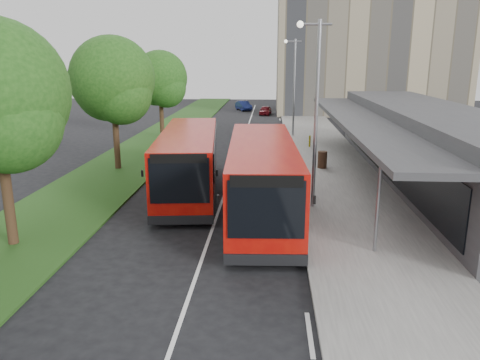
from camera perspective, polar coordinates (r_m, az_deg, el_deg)
The scene contains 17 objects.
ground at distance 19.56m, azimuth -3.08°, elevation -5.11°, with size 120.00×120.00×0.00m, color black.
pavement at distance 39.02m, azimuth 9.23°, elevation 4.80°, with size 5.00×80.00×0.15m, color slate.
grass_verge at distance 39.92m, azimuth -9.75°, elevation 4.96°, with size 5.00×80.00×0.10m, color #234717.
lane_centre_line at distance 34.00m, azimuth -0.12°, elevation 3.44°, with size 0.12×70.00×0.01m, color silver.
kerb_dashes at distance 37.88m, azimuth 5.29°, elevation 4.53°, with size 0.12×56.00×0.01m.
office_block at distance 61.47m, azimuth 15.39°, elevation 16.36°, with size 22.00×12.00×18.00m, color tan.
station_building at distance 28.03m, azimuth 21.63°, elevation 4.23°, with size 7.70×26.00×4.00m.
tree_mid at distance 28.90m, azimuth -15.25°, elevation 11.19°, with size 4.94×4.94×7.93m.
tree_far at distance 40.45m, azimuth -9.71°, elevation 11.74°, with size 4.55×4.55×7.30m.
lamp_post_near at distance 20.46m, azimuth 9.08°, elevation 9.16°, with size 1.44×0.28×8.00m.
lamp_post_far at distance 40.37m, azimuth 6.52°, elevation 11.85°, with size 1.44×0.28×8.00m.
bus_main at distance 19.93m, azimuth 2.67°, elevation 0.20°, with size 3.37×11.42×3.20m.
bus_second at distance 23.56m, azimuth -6.23°, elevation 2.25°, with size 3.88×11.15×3.10m.
litter_bin at distance 28.76m, azimuth 10.01°, elevation 2.47°, with size 0.56×0.56×1.01m, color #3A2517.
bollard at distance 35.57m, azimuth 8.49°, elevation 4.71°, with size 0.14×0.14×0.85m, color #FEE90D.
car_near at distance 56.96m, azimuth 3.12°, elevation 8.48°, with size 1.26×3.13×1.07m, color #600D15.
car_far at distance 61.92m, azimuth 0.44°, elevation 9.05°, with size 1.26×3.61×1.19m, color navy.
Camera 1 is at (2.24, -18.28, 6.60)m, focal length 35.00 mm.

